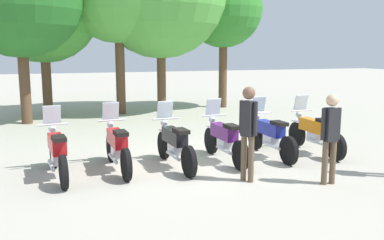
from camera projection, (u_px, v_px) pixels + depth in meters
ground_plane at (199, 163)px, 9.23m from camera, size 80.00×80.00×0.00m
motorcycle_0 at (57, 152)px, 8.15m from camera, size 0.62×2.19×1.37m
motorcycle_1 at (117, 146)px, 8.65m from camera, size 0.62×2.19×1.37m
motorcycle_2 at (174, 143)px, 8.86m from camera, size 0.62×2.19×1.37m
motorcycle_3 at (224, 139)px, 9.35m from camera, size 0.62×2.19×1.37m
motorcycle_4 at (270, 135)px, 9.76m from camera, size 0.62×2.19×1.37m
motorcycle_5 at (314, 132)px, 10.10m from camera, size 0.62×2.19×1.37m
person_1 at (331, 132)px, 7.62m from camera, size 0.40×0.24×1.70m
person_2 at (248, 126)px, 7.78m from camera, size 0.33×0.39×1.83m
tree_1 at (42, 5)px, 15.49m from camera, size 4.34×4.34×6.36m
tree_4 at (224, 9)px, 17.69m from camera, size 3.34×3.34×5.94m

